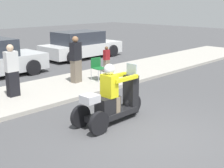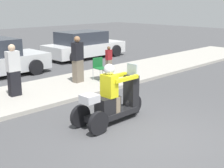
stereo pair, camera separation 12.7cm
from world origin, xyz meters
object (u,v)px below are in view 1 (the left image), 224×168
Objects in this scene: spectator_near_curb at (76,60)px; parked_car_lot_left at (81,45)px; spectator_end_of_line at (12,72)px; motorcycle_trike at (112,102)px; spectator_by_tree at (107,60)px; folding_chair_curbside at (98,66)px.

spectator_near_curb is 0.37× the size of parked_car_lot_left.
spectator_near_curb is 2.46m from spectator_end_of_line.
motorcycle_trike is 1.96× the size of spectator_by_tree.
parked_car_lot_left is (6.38, 4.32, -0.21)m from spectator_end_of_line.
spectator_near_curb is (1.69, 3.44, 0.37)m from motorcycle_trike.
spectator_near_curb is at bearing -168.44° from spectator_by_tree.
spectator_near_curb is 0.90m from folding_chair_curbside.
parked_car_lot_left is at bearing 54.29° from motorcycle_trike.
spectator_end_of_line reaches higher than motorcycle_trike.
parked_car_lot_left is (1.98, 3.96, 0.04)m from spectator_by_tree.
parked_car_lot_left is (3.92, 4.36, -0.24)m from spectator_near_curb.
motorcycle_trike is 5.28m from spectator_by_tree.
spectator_end_of_line reaches higher than parked_car_lot_left.
spectator_near_curb reaches higher than spectator_end_of_line.
spectator_near_curb is 1.04× the size of spectator_end_of_line.
motorcycle_trike is at bearing -125.71° from parked_car_lot_left.
spectator_near_curb reaches higher than parked_car_lot_left.
folding_chair_curbside is 5.59m from parked_car_lot_left.
motorcycle_trike is 2.57× the size of folding_chair_curbside.
folding_chair_curbside is (-1.14, -0.68, -0.01)m from spectator_by_tree.
motorcycle_trike reaches higher than spectator_by_tree.
motorcycle_trike is at bearing -77.52° from spectator_end_of_line.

